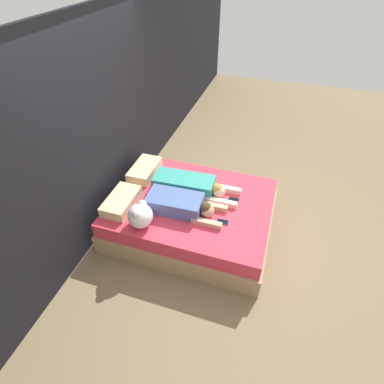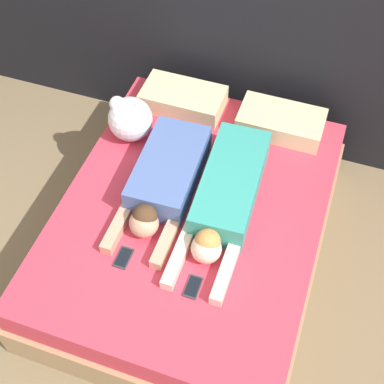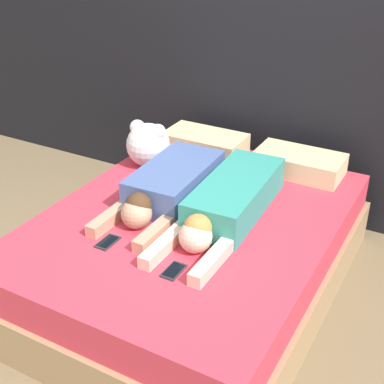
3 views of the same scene
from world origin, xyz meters
name	(u,v)px [view 1 (image 1 of 3)]	position (x,y,z in m)	size (l,w,h in m)	color
ground_plane	(192,227)	(0.00, 0.00, 0.00)	(12.00, 12.00, 0.00)	#7F6B4C
wall_back	(99,131)	(0.00, 1.18, 1.30)	(12.00, 0.06, 2.60)	black
bed	(192,215)	(0.00, 0.00, 0.24)	(1.61, 2.07, 0.50)	tan
pillow_head_left	(121,201)	(-0.35, 0.82, 0.57)	(0.57, 0.31, 0.14)	beige
pillow_head_right	(145,170)	(0.35, 0.82, 0.57)	(0.57, 0.31, 0.14)	beige
person_left	(181,204)	(-0.20, 0.07, 0.59)	(0.38, 0.98, 0.20)	#4C66A5
person_right	(191,185)	(0.19, 0.08, 0.59)	(0.37, 1.16, 0.20)	teal
cell_phone_left	(223,222)	(-0.25, -0.46, 0.50)	(0.08, 0.14, 0.01)	#2D2D33
cell_phone_right	(234,200)	(0.18, -0.51, 0.50)	(0.08, 0.14, 0.01)	#2D2D33
plush_toy	(140,215)	(-0.58, 0.44, 0.65)	(0.29, 0.29, 0.31)	white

